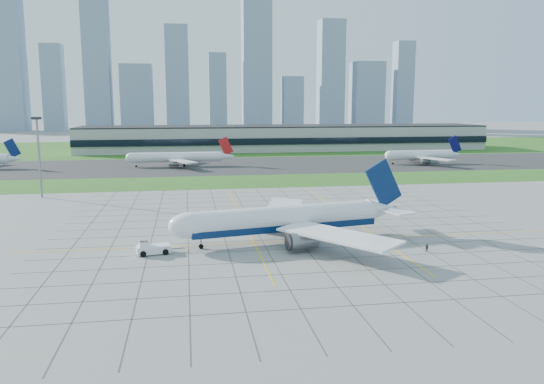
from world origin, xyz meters
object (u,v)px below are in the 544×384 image
object	(u,v)px
crew_near	(166,248)
distant_jet_2	(422,155)
pushback_tug	(152,248)
light_mast	(38,147)
airliner	(286,220)
crew_far	(427,248)
distant_jet_1	(178,157)

from	to	relation	value
crew_near	distant_jet_2	world-z (taller)	distant_jet_2
pushback_tug	light_mast	bearing A→B (deg)	107.35
airliner	distant_jet_2	distance (m)	167.24
crew_near	pushback_tug	bearing A→B (deg)	121.51
crew_far	distant_jet_1	bearing A→B (deg)	162.07
light_mast	distant_jet_1	xyz separation A→B (m)	(41.93, 79.75, -11.69)
crew_near	crew_far	world-z (taller)	crew_near
distant_jet_1	distant_jet_2	size ratio (longest dim) A/B	1.14
light_mast	distant_jet_2	bearing A→B (deg)	23.82
light_mast	pushback_tug	distance (m)	83.28
airliner	distant_jet_2	world-z (taller)	airliner
distant_jet_1	distant_jet_2	bearing A→B (deg)	-3.90
airliner	pushback_tug	size ratio (longest dim) A/B	5.61
crew_far	crew_near	bearing A→B (deg)	-134.54
airliner	distant_jet_2	bearing A→B (deg)	44.55
pushback_tug	distant_jet_1	bearing A→B (deg)	77.91
light_mast	crew_near	size ratio (longest dim) A/B	14.27
crew_near	distant_jet_1	size ratio (longest dim) A/B	0.04
crew_far	distant_jet_2	size ratio (longest dim) A/B	0.04
light_mast	airliner	bearing A→B (deg)	-44.54
pushback_tug	distant_jet_1	world-z (taller)	distant_jet_1
light_mast	distant_jet_2	size ratio (longest dim) A/B	0.60
airliner	pushback_tug	bearing A→B (deg)	-179.02
distant_jet_1	distant_jet_2	distance (m)	120.45
light_mast	crew_far	xyz separation A→B (m)	(93.72, -79.41, -15.39)
distant_jet_1	airliner	bearing A→B (deg)	-80.16
airliner	crew_near	bearing A→B (deg)	-179.15
crew_far	pushback_tug	bearing A→B (deg)	-133.46
light_mast	crew_far	size ratio (longest dim) A/B	16.21
crew_near	distant_jet_2	xyz separation A→B (m)	(120.59, 143.08, 3.59)
pushback_tug	distant_jet_1	distance (m)	151.99
light_mast	pushback_tug	xyz separation A→B (m)	(38.76, -72.16, -15.00)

